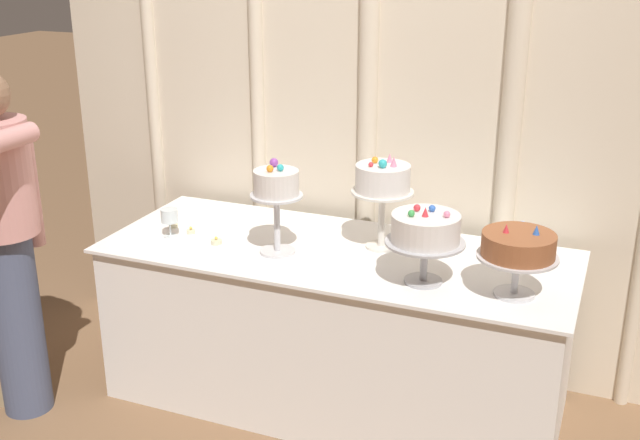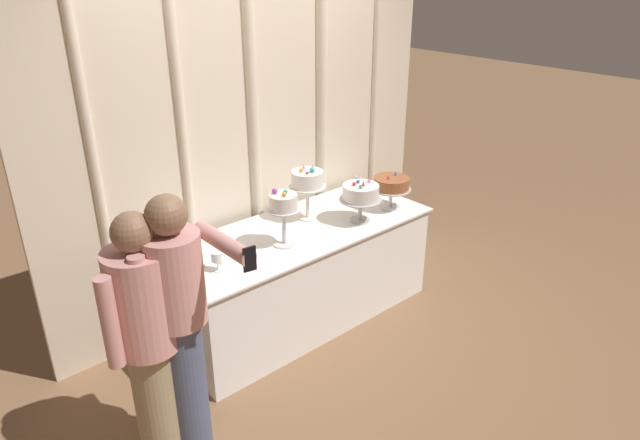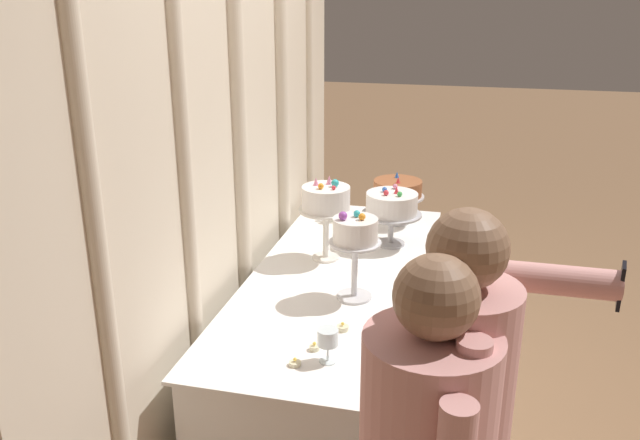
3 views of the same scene
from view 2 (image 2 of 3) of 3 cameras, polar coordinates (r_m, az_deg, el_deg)
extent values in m
plane|color=#846042|center=(4.53, -1.11, -10.08)|extent=(24.00, 24.00, 0.00)
cube|color=beige|center=(4.36, -6.52, 9.12)|extent=(3.43, 0.04, 2.85)
cylinder|color=beige|center=(3.80, -21.60, 5.18)|extent=(0.07, 0.07, 2.85)
cylinder|color=beige|center=(4.04, -13.45, 7.32)|extent=(0.07, 0.07, 2.85)
cylinder|color=beige|center=(4.33, -6.64, 8.99)|extent=(0.09, 0.09, 2.85)
cylinder|color=beige|center=(4.73, 0.12, 10.51)|extent=(0.10, 0.10, 2.85)
cylinder|color=beige|center=(5.15, 5.38, 11.58)|extent=(0.06, 0.06, 2.85)
cube|color=white|center=(4.40, -2.00, -5.51)|extent=(2.04, 0.78, 0.75)
cube|color=white|center=(4.22, -2.08, -1.03)|extent=(2.09, 0.83, 0.01)
cylinder|color=silver|center=(4.00, -3.56, -2.37)|extent=(0.16, 0.16, 0.01)
cylinder|color=silver|center=(3.94, -3.61, -0.69)|extent=(0.03, 0.03, 0.25)
cylinder|color=silver|center=(3.89, -3.66, 1.02)|extent=(0.23, 0.23, 0.01)
cylinder|color=white|center=(3.86, -3.68, 1.81)|extent=(0.20, 0.20, 0.11)
sphere|color=#2DB2B7|center=(3.85, -3.45, 2.83)|extent=(0.03, 0.03, 0.03)
sphere|color=purple|center=(3.85, -4.53, 2.89)|extent=(0.04, 0.04, 0.04)
sphere|color=orange|center=(3.81, -3.59, 2.58)|extent=(0.03, 0.03, 0.03)
cylinder|color=silver|center=(4.38, -1.24, 0.23)|extent=(0.14, 0.14, 0.01)
cylinder|color=silver|center=(4.33, -1.26, 1.77)|extent=(0.03, 0.03, 0.24)
cylinder|color=silver|center=(4.28, -1.27, 3.34)|extent=(0.27, 0.27, 0.01)
cylinder|color=white|center=(4.26, -1.28, 4.13)|extent=(0.24, 0.24, 0.12)
cone|color=pink|center=(4.26, -0.75, 5.28)|extent=(0.03, 0.03, 0.04)
cone|color=pink|center=(4.28, -1.64, 5.34)|extent=(0.03, 0.03, 0.04)
sphere|color=orange|center=(4.22, -1.87, 4.98)|extent=(0.03, 0.03, 0.03)
sphere|color=#DB333D|center=(4.18, -1.28, 4.71)|extent=(0.02, 0.02, 0.02)
sphere|color=#2DB2B7|center=(4.21, -0.79, 5.00)|extent=(0.04, 0.04, 0.04)
cylinder|color=#B2B2B7|center=(4.36, 3.99, 0.01)|extent=(0.15, 0.15, 0.01)
cylinder|color=#B2B2B7|center=(4.32, 4.02, 1.02)|extent=(0.03, 0.03, 0.16)
cylinder|color=#B2B2B7|center=(4.29, 4.05, 2.03)|extent=(0.32, 0.32, 0.01)
cylinder|color=white|center=(4.27, 4.07, 2.79)|extent=(0.27, 0.27, 0.11)
sphere|color=pink|center=(4.30, 4.91, 3.90)|extent=(0.03, 0.03, 0.03)
sphere|color=blue|center=(4.28, 3.81, 3.85)|extent=(0.03, 0.03, 0.03)
sphere|color=#DB333D|center=(4.23, 3.42, 3.61)|extent=(0.03, 0.03, 0.03)
sphere|color=green|center=(4.18, 4.07, 3.33)|extent=(0.03, 0.03, 0.03)
cone|color=#DB333D|center=(4.23, 4.33, 3.65)|extent=(0.03, 0.03, 0.04)
cylinder|color=silver|center=(4.61, 7.00, 1.30)|extent=(0.16, 0.16, 0.01)
cylinder|color=silver|center=(4.58, 7.05, 2.20)|extent=(0.03, 0.03, 0.14)
cylinder|color=silver|center=(4.55, 7.10, 3.10)|extent=(0.31, 0.31, 0.01)
cylinder|color=#995633|center=(4.53, 7.13, 3.68)|extent=(0.28, 0.28, 0.09)
cone|color=blue|center=(4.56, 7.53, 4.64)|extent=(0.03, 0.03, 0.04)
cone|color=#DB333D|center=(4.47, 6.81, 4.25)|extent=(0.02, 0.02, 0.03)
cylinder|color=silver|center=(3.73, -10.09, -4.95)|extent=(0.06, 0.06, 0.00)
cylinder|color=silver|center=(3.71, -10.13, -4.47)|extent=(0.01, 0.01, 0.07)
cylinder|color=silver|center=(3.68, -10.21, -3.59)|extent=(0.08, 0.08, 0.06)
cylinder|color=#B2C1B2|center=(4.77, 3.45, 2.86)|extent=(0.07, 0.07, 0.10)
sphere|color=#E5C666|center=(4.73, 3.31, 3.65)|extent=(0.04, 0.04, 0.04)
sphere|color=#CC9EC6|center=(4.74, 4.02, 4.13)|extent=(0.03, 0.03, 0.03)
sphere|color=white|center=(4.76, 3.55, 4.12)|extent=(0.03, 0.03, 0.03)
sphere|color=silver|center=(4.75, 3.64, 4.27)|extent=(0.03, 0.03, 0.03)
sphere|color=#E5C666|center=(4.76, 3.94, 3.69)|extent=(0.03, 0.03, 0.03)
cylinder|color=beige|center=(3.79, -11.69, -4.50)|extent=(0.04, 0.04, 0.02)
sphere|color=#F9CC4C|center=(3.78, -11.71, -4.26)|extent=(0.01, 0.01, 0.01)
cylinder|color=beige|center=(3.81, -9.78, -4.15)|extent=(0.04, 0.04, 0.02)
sphere|color=#F9CC4C|center=(3.80, -9.81, -3.90)|extent=(0.01, 0.01, 0.01)
cylinder|color=beige|center=(3.83, -6.99, -3.72)|extent=(0.05, 0.05, 0.02)
sphere|color=#F9CC4C|center=(3.82, -7.00, -3.46)|extent=(0.01, 0.01, 0.01)
cylinder|color=#9E8966|center=(3.40, -15.84, -16.98)|extent=(0.31, 0.31, 0.75)
cylinder|color=#D6938E|center=(3.02, -17.27, -7.63)|extent=(0.43, 0.43, 0.55)
sphere|color=#846047|center=(2.84, -18.22, -1.16)|extent=(0.20, 0.20, 0.20)
cylinder|color=#D6938E|center=(2.91, -20.19, -9.59)|extent=(0.08, 0.08, 0.49)
cylinder|color=#D6938E|center=(3.14, -14.57, -6.02)|extent=(0.08, 0.08, 0.49)
cylinder|color=#4C5675|center=(3.37, -13.08, -15.79)|extent=(0.25, 0.25, 0.87)
cylinder|color=#D6938E|center=(2.98, -14.33, -5.68)|extent=(0.35, 0.35, 0.50)
sphere|color=#846047|center=(2.82, -15.07, 0.50)|extent=(0.21, 0.21, 0.21)
cube|color=maroon|center=(2.86, -13.08, -6.32)|extent=(0.04, 0.01, 0.32)
cylinder|color=#D6938E|center=(2.89, -17.32, -7.30)|extent=(0.08, 0.08, 0.44)
cylinder|color=#D6938E|center=(2.81, -9.58, -2.25)|extent=(0.08, 0.44, 0.08)
cube|color=black|center=(2.65, -7.02, -3.88)|extent=(0.06, 0.02, 0.12)
camera|label=1|loc=(3.57, 49.32, 7.93)|focal=43.82mm
camera|label=3|loc=(2.43, -50.57, 3.56)|focal=36.81mm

